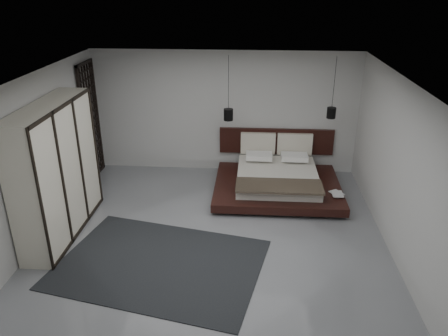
# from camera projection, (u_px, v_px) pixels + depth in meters

# --- Properties ---
(floor) EXTENTS (6.00, 6.00, 0.00)m
(floor) POSITION_uv_depth(u_px,v_px,m) (213.00, 236.00, 7.78)
(floor) COLOR gray
(floor) RESTS_ON ground
(ceiling) EXTENTS (6.00, 6.00, 0.00)m
(ceiling) POSITION_uv_depth(u_px,v_px,m) (212.00, 79.00, 6.66)
(ceiling) COLOR white
(ceiling) RESTS_ON wall_back
(wall_back) EXTENTS (6.00, 0.00, 6.00)m
(wall_back) POSITION_uv_depth(u_px,v_px,m) (225.00, 113.00, 9.96)
(wall_back) COLOR beige
(wall_back) RESTS_ON floor
(wall_front) EXTENTS (6.00, 0.00, 6.00)m
(wall_front) POSITION_uv_depth(u_px,v_px,m) (185.00, 277.00, 4.48)
(wall_front) COLOR beige
(wall_front) RESTS_ON floor
(wall_left) EXTENTS (0.00, 6.00, 6.00)m
(wall_left) POSITION_uv_depth(u_px,v_px,m) (37.00, 159.00, 7.41)
(wall_left) COLOR beige
(wall_left) RESTS_ON floor
(wall_right) EXTENTS (0.00, 6.00, 6.00)m
(wall_right) POSITION_uv_depth(u_px,v_px,m) (398.00, 169.00, 7.03)
(wall_right) COLOR beige
(wall_right) RESTS_ON floor
(lattice_screen) EXTENTS (0.05, 0.90, 2.60)m
(lattice_screen) POSITION_uv_depth(u_px,v_px,m) (91.00, 121.00, 9.69)
(lattice_screen) COLOR black
(lattice_screen) RESTS_ON floor
(bed) EXTENTS (2.62, 2.33, 1.05)m
(bed) POSITION_uv_depth(u_px,v_px,m) (277.00, 179.00, 9.34)
(bed) COLOR black
(bed) RESTS_ON floor
(book_lower) EXTENTS (0.32, 0.35, 0.03)m
(book_lower) POSITION_uv_depth(u_px,v_px,m) (332.00, 194.00, 8.70)
(book_lower) COLOR #99724C
(book_lower) RESTS_ON bed
(book_upper) EXTENTS (0.22, 0.30, 0.02)m
(book_upper) POSITION_uv_depth(u_px,v_px,m) (332.00, 194.00, 8.67)
(book_upper) COLOR #99724C
(book_upper) RESTS_ON book_lower
(pendant_left) EXTENTS (0.20, 0.20, 1.37)m
(pendant_left) POSITION_uv_depth(u_px,v_px,m) (228.00, 115.00, 9.26)
(pendant_left) COLOR black
(pendant_left) RESTS_ON ceiling
(pendant_right) EXTENTS (0.19, 0.19, 1.27)m
(pendant_right) POSITION_uv_depth(u_px,v_px,m) (331.00, 113.00, 9.09)
(pendant_right) COLOR black
(pendant_right) RESTS_ON ceiling
(wardrobe) EXTENTS (0.57, 2.40, 2.35)m
(wardrobe) POSITION_uv_depth(u_px,v_px,m) (56.00, 171.00, 7.48)
(wardrobe) COLOR silver
(wardrobe) RESTS_ON floor
(rug) EXTENTS (3.58, 2.89, 0.01)m
(rug) POSITION_uv_depth(u_px,v_px,m) (160.00, 264.00, 7.00)
(rug) COLOR black
(rug) RESTS_ON floor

